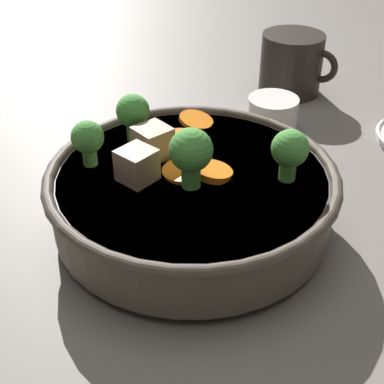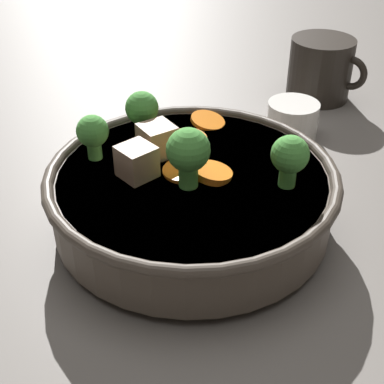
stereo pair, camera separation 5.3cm
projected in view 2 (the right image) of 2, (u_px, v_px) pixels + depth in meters
ground_plane at (192, 225)px, 0.56m from camera, size 3.00×3.00×0.00m
stirfry_bowl at (191, 190)px, 0.53m from camera, size 0.29×0.29×0.12m
tea_cup at (292, 120)px, 0.70m from camera, size 0.07×0.07×0.05m
dark_mug at (321, 69)px, 0.79m from camera, size 0.12×0.09×0.09m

